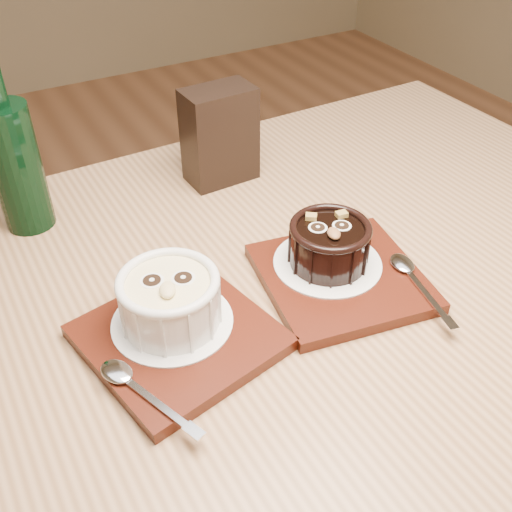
{
  "coord_description": "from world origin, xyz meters",
  "views": [
    {
      "loc": [
        -0.42,
        -0.56,
        1.22
      ],
      "look_at": [
        -0.17,
        -0.12,
        0.81
      ],
      "focal_mm": 42.0,
      "sensor_mm": 36.0,
      "label": 1
    }
  ],
  "objects_px": {
    "tray_left": "(179,337)",
    "table": "(262,352)",
    "ramekin_white": "(170,298)",
    "green_bottle": "(15,163)",
    "tray_right": "(341,278)",
    "condiment_stand": "(220,135)",
    "ramekin_dark": "(329,242)"
  },
  "relations": [
    {
      "from": "tray_left",
      "to": "condiment_stand",
      "type": "distance_m",
      "value": 0.35
    },
    {
      "from": "tray_left",
      "to": "ramekin_white",
      "type": "xyz_separation_m",
      "value": [
        0.0,
        0.02,
        0.04
      ]
    },
    {
      "from": "tray_right",
      "to": "condiment_stand",
      "type": "height_order",
      "value": "condiment_stand"
    },
    {
      "from": "tray_left",
      "to": "table",
      "type": "bearing_deg",
      "value": 9.07
    },
    {
      "from": "table",
      "to": "ramekin_white",
      "type": "bearing_deg",
      "value": -179.56
    },
    {
      "from": "tray_right",
      "to": "ramekin_dark",
      "type": "relative_size",
      "value": 1.87
    },
    {
      "from": "tray_left",
      "to": "green_bottle",
      "type": "height_order",
      "value": "green_bottle"
    },
    {
      "from": "ramekin_white",
      "to": "ramekin_dark",
      "type": "height_order",
      "value": "ramekin_white"
    },
    {
      "from": "table",
      "to": "green_bottle",
      "type": "height_order",
      "value": "green_bottle"
    },
    {
      "from": "tray_left",
      "to": "ramekin_white",
      "type": "bearing_deg",
      "value": 89.35
    },
    {
      "from": "tray_right",
      "to": "table",
      "type": "bearing_deg",
      "value": 167.34
    },
    {
      "from": "table",
      "to": "green_bottle",
      "type": "xyz_separation_m",
      "value": [
        -0.2,
        0.28,
        0.18
      ]
    },
    {
      "from": "tray_left",
      "to": "green_bottle",
      "type": "bearing_deg",
      "value": 106.19
    },
    {
      "from": "table",
      "to": "tray_left",
      "type": "relative_size",
      "value": 6.75
    },
    {
      "from": "table",
      "to": "tray_left",
      "type": "height_order",
      "value": "tray_left"
    },
    {
      "from": "ramekin_white",
      "to": "tray_right",
      "type": "bearing_deg",
      "value": 15.98
    },
    {
      "from": "ramekin_white",
      "to": "tray_right",
      "type": "distance_m",
      "value": 0.21
    },
    {
      "from": "tray_right",
      "to": "condiment_stand",
      "type": "relative_size",
      "value": 1.29
    },
    {
      "from": "tray_left",
      "to": "ramekin_white",
      "type": "height_order",
      "value": "ramekin_white"
    },
    {
      "from": "ramekin_white",
      "to": "condiment_stand",
      "type": "distance_m",
      "value": 0.33
    },
    {
      "from": "table",
      "to": "green_bottle",
      "type": "bearing_deg",
      "value": 125.08
    },
    {
      "from": "table",
      "to": "tray_left",
      "type": "bearing_deg",
      "value": -170.93
    },
    {
      "from": "ramekin_white",
      "to": "condiment_stand",
      "type": "xyz_separation_m",
      "value": [
        0.19,
        0.27,
        0.02
      ]
    },
    {
      "from": "green_bottle",
      "to": "tray_left",
      "type": "bearing_deg",
      "value": -73.81
    },
    {
      "from": "tray_left",
      "to": "ramekin_white",
      "type": "relative_size",
      "value": 1.68
    },
    {
      "from": "condiment_stand",
      "to": "green_bottle",
      "type": "distance_m",
      "value": 0.28
    },
    {
      "from": "tray_right",
      "to": "ramekin_dark",
      "type": "xyz_separation_m",
      "value": [
        -0.0,
        0.02,
        0.04
      ]
    },
    {
      "from": "ramekin_dark",
      "to": "green_bottle",
      "type": "bearing_deg",
      "value": 157.0
    },
    {
      "from": "ramekin_white",
      "to": "ramekin_dark",
      "type": "xyz_separation_m",
      "value": [
        0.2,
        0.0,
        -0.0
      ]
    },
    {
      "from": "ramekin_white",
      "to": "green_bottle",
      "type": "bearing_deg",
      "value": 128.79
    },
    {
      "from": "green_bottle",
      "to": "ramekin_dark",
      "type": "bearing_deg",
      "value": -44.14
    },
    {
      "from": "ramekin_dark",
      "to": "green_bottle",
      "type": "height_order",
      "value": "green_bottle"
    }
  ]
}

